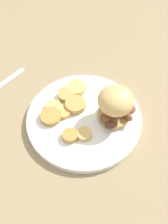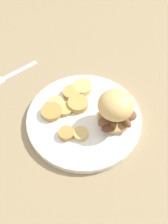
{
  "view_description": "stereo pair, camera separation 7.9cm",
  "coord_description": "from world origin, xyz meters",
  "views": [
    {
      "loc": [
        -0.4,
        -0.23,
        0.69
      ],
      "look_at": [
        0.0,
        0.0,
        0.04
      ],
      "focal_mm": 50.0,
      "sensor_mm": 36.0,
      "label": 1
    },
    {
      "loc": [
        -0.35,
        -0.3,
        0.69
      ],
      "look_at": [
        0.0,
        0.0,
        0.04
      ],
      "focal_mm": 50.0,
      "sensor_mm": 36.0,
      "label": 2
    }
  ],
  "objects": [
    {
      "name": "dinner_plate",
      "position": [
        0.0,
        0.0,
        0.01
      ],
      "size": [
        0.3,
        0.3,
        0.02
      ],
      "color": "white",
      "rests_on": "ground_plane"
    },
    {
      "name": "potato_round_2",
      "position": [
        -0.07,
        -0.0,
        0.03
      ],
      "size": [
        0.04,
        0.04,
        0.01
      ],
      "primitive_type": "cylinder",
      "color": "#BC8942",
      "rests_on": "dinner_plate"
    },
    {
      "name": "potato_round_1",
      "position": [
        -0.04,
        0.07,
        0.03
      ],
      "size": [
        0.06,
        0.06,
        0.01
      ],
      "primitive_type": "cylinder",
      "color": "#BC8942",
      "rests_on": "dinner_plate"
    },
    {
      "name": "fork",
      "position": [
        -0.01,
        0.27,
        0.0
      ],
      "size": [
        0.17,
        0.05,
        0.0
      ],
      "color": "silver",
      "rests_on": "ground_plane"
    },
    {
      "name": "potato_round_4",
      "position": [
        0.04,
        0.08,
        0.03
      ],
      "size": [
        0.05,
        0.05,
        0.01
      ],
      "primitive_type": "cylinder",
      "color": "tan",
      "rests_on": "dinner_plate"
    },
    {
      "name": "ground_plane",
      "position": [
        0.0,
        0.0,
        0.0
      ],
      "size": [
        4.0,
        4.0,
        0.0
      ],
      "primitive_type": "plane",
      "color": "#937F5B"
    },
    {
      "name": "potato_round_3",
      "position": [
        0.02,
        0.04,
        0.03
      ],
      "size": [
        0.06,
        0.06,
        0.02
      ],
      "primitive_type": "cylinder",
      "color": "tan",
      "rests_on": "dinner_plate"
    },
    {
      "name": "potato_round_6",
      "position": [
        -0.02,
        0.09,
        0.02
      ],
      "size": [
        0.04,
        0.04,
        0.01
      ],
      "primitive_type": "cylinder",
      "color": "#DBB766",
      "rests_on": "dinner_plate"
    },
    {
      "name": "potato_round_0",
      "position": [
        -0.01,
        0.05,
        0.02
      ],
      "size": [
        0.04,
        0.04,
        0.01
      ],
      "primitive_type": "cylinder",
      "color": "tan",
      "rests_on": "dinner_plate"
    },
    {
      "name": "potato_round_5",
      "position": [
        -0.05,
        -0.03,
        0.03
      ],
      "size": [
        0.04,
        0.04,
        0.01
      ],
      "primitive_type": "cylinder",
      "color": "#DBB766",
      "rests_on": "dinner_plate"
    },
    {
      "name": "potato_round_7",
      "position": [
        0.07,
        0.07,
        0.03
      ],
      "size": [
        0.05,
        0.05,
        0.02
      ],
      "primitive_type": "cylinder",
      "color": "#DBB766",
      "rests_on": "dinner_plate"
    },
    {
      "name": "sandwich",
      "position": [
        0.04,
        -0.06,
        0.07
      ],
      "size": [
        0.11,
        0.1,
        0.1
      ],
      "color": "tan",
      "rests_on": "dinner_plate"
    }
  ]
}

